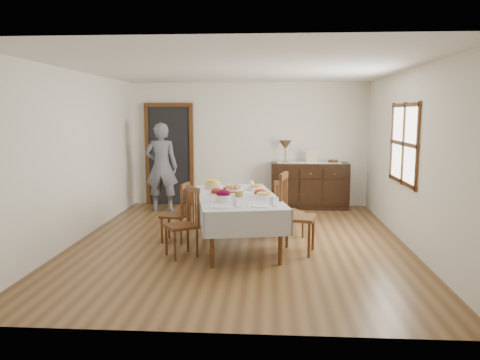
# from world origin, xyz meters

# --- Properties ---
(ground) EXTENTS (6.00, 6.00, 0.00)m
(ground) POSITION_xyz_m (0.00, 0.00, 0.00)
(ground) COLOR brown
(room_shell) EXTENTS (5.02, 6.02, 2.65)m
(room_shell) POSITION_xyz_m (-0.15, 0.42, 1.64)
(room_shell) COLOR white
(room_shell) RESTS_ON ground
(dining_table) EXTENTS (1.53, 2.39, 0.76)m
(dining_table) POSITION_xyz_m (-0.02, -0.20, 0.67)
(dining_table) COLOR #BABABE
(dining_table) RESTS_ON ground
(chair_left_near) EXTENTS (0.55, 0.55, 0.96)m
(chair_left_near) POSITION_xyz_m (-0.71, -0.72, 0.49)
(chair_left_near) COLOR #4F2B11
(chair_left_near) RESTS_ON ground
(chair_left_far) EXTENTS (0.43, 0.43, 0.91)m
(chair_left_far) POSITION_xyz_m (-0.95, -0.01, 0.46)
(chair_left_far) COLOR #4F2B11
(chair_left_far) RESTS_ON ground
(chair_right_near) EXTENTS (0.57, 0.57, 1.13)m
(chair_right_near) POSITION_xyz_m (0.80, -0.45, 0.57)
(chair_right_near) COLOR #4F2B11
(chair_right_near) RESTS_ON ground
(chair_right_far) EXTENTS (0.52, 0.52, 0.90)m
(chair_right_far) POSITION_xyz_m (0.73, 0.34, 0.46)
(chair_right_far) COLOR #4F2B11
(chair_right_far) RESTS_ON ground
(sideboard) EXTENTS (1.58, 0.57, 0.95)m
(sideboard) POSITION_xyz_m (1.28, 2.72, 0.48)
(sideboard) COLOR black
(sideboard) RESTS_ON ground
(person) EXTENTS (0.62, 0.42, 1.90)m
(person) POSITION_xyz_m (-1.72, 2.26, 0.95)
(person) COLOR slate
(person) RESTS_ON ground
(bread_basket) EXTENTS (0.26, 0.26, 0.17)m
(bread_basket) POSITION_xyz_m (-0.06, -0.24, 0.83)
(bread_basket) COLOR brown
(bread_basket) RESTS_ON dining_table
(egg_basket) EXTENTS (0.24, 0.24, 0.11)m
(egg_basket) POSITION_xyz_m (-0.15, 0.23, 0.80)
(egg_basket) COLOR black
(egg_basket) RESTS_ON dining_table
(ham_platter_a) EXTENTS (0.26, 0.26, 0.11)m
(ham_platter_a) POSITION_xyz_m (-0.33, -0.09, 0.79)
(ham_platter_a) COLOR white
(ham_platter_a) RESTS_ON dining_table
(ham_platter_b) EXTENTS (0.32, 0.32, 0.11)m
(ham_platter_b) POSITION_xyz_m (0.32, -0.14, 0.79)
(ham_platter_b) COLOR white
(ham_platter_b) RESTS_ON dining_table
(beet_bowl) EXTENTS (0.21, 0.21, 0.17)m
(beet_bowl) POSITION_xyz_m (-0.18, -0.65, 0.84)
(beet_bowl) COLOR white
(beet_bowl) RESTS_ON dining_table
(carrot_bowl) EXTENTS (0.25, 0.25, 0.08)m
(carrot_bowl) POSITION_xyz_m (0.23, 0.32, 0.80)
(carrot_bowl) COLOR white
(carrot_bowl) RESTS_ON dining_table
(pineapple_bowl) EXTENTS (0.25, 0.25, 0.14)m
(pineapple_bowl) POSITION_xyz_m (-0.45, 0.42, 0.82)
(pineapple_bowl) COLOR tan
(pineapple_bowl) RESTS_ON dining_table
(casserole_dish) EXTENTS (0.23, 0.23, 0.08)m
(casserole_dish) POSITION_xyz_m (0.37, -0.39, 0.80)
(casserole_dish) COLOR white
(casserole_dish) RESTS_ON dining_table
(butter_dish) EXTENTS (0.15, 0.12, 0.07)m
(butter_dish) POSITION_xyz_m (-0.11, -0.43, 0.79)
(butter_dish) COLOR white
(butter_dish) RESTS_ON dining_table
(setting_left) EXTENTS (0.44, 0.31, 0.10)m
(setting_left) POSITION_xyz_m (-0.10, -1.02, 0.78)
(setting_left) COLOR white
(setting_left) RESTS_ON dining_table
(setting_right) EXTENTS (0.44, 0.31, 0.10)m
(setting_right) POSITION_xyz_m (0.38, -0.91, 0.78)
(setting_right) COLOR white
(setting_right) RESTS_ON dining_table
(glass_far_a) EXTENTS (0.07, 0.07, 0.09)m
(glass_far_a) POSITION_xyz_m (-0.37, 0.49, 0.80)
(glass_far_a) COLOR white
(glass_far_a) RESTS_ON dining_table
(glass_far_b) EXTENTS (0.07, 0.07, 0.11)m
(glass_far_b) POSITION_xyz_m (0.16, 0.61, 0.81)
(glass_far_b) COLOR white
(glass_far_b) RESTS_ON dining_table
(runner) EXTENTS (1.30, 0.35, 0.01)m
(runner) POSITION_xyz_m (1.26, 2.75, 0.95)
(runner) COLOR white
(runner) RESTS_ON sideboard
(table_lamp) EXTENTS (0.26, 0.26, 0.46)m
(table_lamp) POSITION_xyz_m (0.77, 2.69, 1.30)
(table_lamp) COLOR brown
(table_lamp) RESTS_ON sideboard
(picture_frame) EXTENTS (0.22, 0.08, 0.28)m
(picture_frame) POSITION_xyz_m (1.30, 2.64, 1.09)
(picture_frame) COLOR beige
(picture_frame) RESTS_ON sideboard
(deco_bowl) EXTENTS (0.20, 0.20, 0.06)m
(deco_bowl) POSITION_xyz_m (1.75, 2.74, 0.98)
(deco_bowl) COLOR #4F2B11
(deco_bowl) RESTS_ON sideboard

